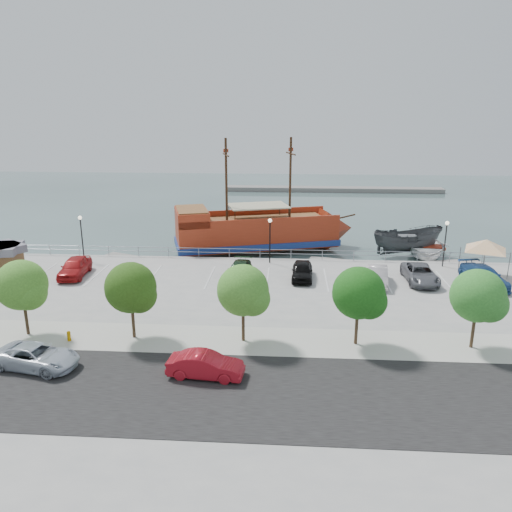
{
  "coord_description": "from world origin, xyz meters",
  "views": [
    {
      "loc": [
        1.7,
        -38.46,
        14.13
      ],
      "look_at": [
        -1.0,
        2.0,
        2.0
      ],
      "focal_mm": 35.0,
      "sensor_mm": 36.0,
      "label": 1
    }
  ],
  "objects": [
    {
      "name": "dock_west",
      "position": [
        -14.2,
        9.2,
        -0.81
      ],
      "size": [
        6.79,
        4.29,
        0.38
      ],
      "primitive_type": "cube",
      "rotation": [
        0.0,
        0.0,
        -0.4
      ],
      "color": "gray",
      "rests_on": "ground"
    },
    {
      "name": "tree_e",
      "position": [
        6.15,
        -10.07,
        3.3
      ],
      "size": [
        3.3,
        3.2,
        5.0
      ],
      "color": "#473321",
      "rests_on": "sidewalk"
    },
    {
      "name": "parked_car_h",
      "position": [
        17.85,
        1.47,
        0.78
      ],
      "size": [
        3.19,
        5.71,
        1.56
      ],
      "primitive_type": "imported",
      "rotation": [
        0.0,
        0.0,
        0.2
      ],
      "color": "navy",
      "rests_on": "land_slab"
    },
    {
      "name": "lamp_post_left",
      "position": [
        -18.0,
        6.5,
        2.94
      ],
      "size": [
        0.36,
        0.36,
        4.28
      ],
      "color": "black",
      "rests_on": "land_slab"
    },
    {
      "name": "lamp_post_right",
      "position": [
        16.0,
        6.5,
        2.94
      ],
      "size": [
        0.36,
        0.36,
        4.28
      ],
      "color": "black",
      "rests_on": "land_slab"
    },
    {
      "name": "tree_d",
      "position": [
        -0.85,
        -10.07,
        3.3
      ],
      "size": [
        3.3,
        3.2,
        5.0
      ],
      "color": "#473321",
      "rests_on": "sidewalk"
    },
    {
      "name": "parked_car_a",
      "position": [
        -16.75,
        1.54,
        0.83
      ],
      "size": [
        2.38,
        5.01,
        1.66
      ],
      "primitive_type": "imported",
      "rotation": [
        0.0,
        0.0,
        0.09
      ],
      "color": "#AB1718",
      "rests_on": "land_slab"
    },
    {
      "name": "fire_hydrant",
      "position": [
        -11.92,
        -10.8,
        0.38
      ],
      "size": [
        0.24,
        0.24,
        0.7
      ],
      "rotation": [
        0.0,
        0.0,
        0.27
      ],
      "color": "#CA8703",
      "rests_on": "sidewalk"
    },
    {
      "name": "tree_b",
      "position": [
        -14.85,
        -10.07,
        3.3
      ],
      "size": [
        3.3,
        3.2,
        5.0
      ],
      "color": "#473321",
      "rests_on": "sidewalk"
    },
    {
      "name": "tree_f",
      "position": [
        13.15,
        -10.07,
        3.3
      ],
      "size": [
        3.3,
        3.2,
        5.0
      ],
      "color": "#473321",
      "rests_on": "sidewalk"
    },
    {
      "name": "far_shore",
      "position": [
        10.0,
        55.0,
        -0.6
      ],
      "size": [
        40.0,
        3.0,
        0.8
      ],
      "primitive_type": "cube",
      "color": "slate",
      "rests_on": "ground"
    },
    {
      "name": "speedboat",
      "position": [
        16.04,
        13.01,
        -0.18
      ],
      "size": [
        6.72,
        8.66,
        1.65
      ],
      "primitive_type": "imported",
      "rotation": [
        0.0,
        0.0,
        -0.14
      ],
      "color": "white",
      "rests_on": "ground"
    },
    {
      "name": "parked_car_d",
      "position": [
        -2.43,
        2.01,
        0.67
      ],
      "size": [
        2.17,
        4.72,
        1.34
      ],
      "primitive_type": "imported",
      "rotation": [
        0.0,
        0.0,
        -0.07
      ],
      "color": "#19331C",
      "rests_on": "land_slab"
    },
    {
      "name": "shed",
      "position": [
        -23.23,
        1.46,
        1.43
      ],
      "size": [
        3.82,
        3.82,
        2.69
      ],
      "rotation": [
        0.0,
        0.0,
        0.19
      ],
      "color": "brown",
      "rests_on": "land_slab"
    },
    {
      "name": "dock_mid",
      "position": [
        7.24,
        9.2,
        -0.8
      ],
      "size": [
        7.24,
        3.63,
        0.4
      ],
      "primitive_type": "cube",
      "rotation": [
        0.0,
        0.0,
        -0.25
      ],
      "color": "gray",
      "rests_on": "ground"
    },
    {
      "name": "sidewalk",
      "position": [
        0.0,
        -10.0,
        0.01
      ],
      "size": [
        100.0,
        4.0,
        0.05
      ],
      "primitive_type": "cube",
      "color": "#B5B3A6",
      "rests_on": "land_slab"
    },
    {
      "name": "land_slab",
      "position": [
        0.0,
        -21.0,
        -0.6
      ],
      "size": [
        100.0,
        58.0,
        1.2
      ],
      "primitive_type": "cube",
      "color": "gray",
      "rests_on": "ground"
    },
    {
      "name": "pirate_ship",
      "position": [
        -0.38,
        14.39,
        1.12
      ],
      "size": [
        20.47,
        10.83,
        12.67
      ],
      "rotation": [
        0.0,
        0.0,
        0.29
      ],
      "color": "#9E2D15",
      "rests_on": "ground"
    },
    {
      "name": "street",
      "position": [
        0.0,
        -16.0,
        0.01
      ],
      "size": [
        100.0,
        8.0,
        0.04
      ],
      "primitive_type": "cube",
      "color": "black",
      "rests_on": "land_slab"
    },
    {
      "name": "parked_car_f",
      "position": [
        9.15,
        1.2,
        0.73
      ],
      "size": [
        2.07,
        4.58,
        1.46
      ],
      "primitive_type": "imported",
      "rotation": [
        0.0,
        0.0,
        -0.12
      ],
      "color": "silver",
      "rests_on": "land_slab"
    },
    {
      "name": "patrol_boat",
      "position": [
        14.18,
        12.94,
        0.45
      ],
      "size": [
        7.92,
        4.28,
        2.9
      ],
      "primitive_type": "imported",
      "rotation": [
        0.0,
        0.0,
        1.77
      ],
      "color": "#3F4245",
      "rests_on": "ground"
    },
    {
      "name": "ground",
      "position": [
        0.0,
        0.0,
        -1.0
      ],
      "size": [
        160.0,
        160.0,
        0.0
      ],
      "primitive_type": "plane",
      "color": "#324946"
    },
    {
      "name": "dock_east",
      "position": [
        17.09,
        9.2,
        -0.78
      ],
      "size": [
        8.07,
        3.89,
        0.44
      ],
      "primitive_type": "cube",
      "rotation": [
        0.0,
        0.0,
        0.22
      ],
      "color": "gray",
      "rests_on": "ground"
    },
    {
      "name": "parked_car_e",
      "position": [
        2.95,
        2.1,
        0.74
      ],
      "size": [
        1.95,
        4.42,
        1.48
      ],
      "primitive_type": "imported",
      "rotation": [
        0.0,
        0.0,
        -0.05
      ],
      "color": "black",
      "rests_on": "land_slab"
    },
    {
      "name": "parked_car_g",
      "position": [
        12.82,
        1.99,
        0.72
      ],
      "size": [
        2.46,
        5.22,
        1.44
      ],
      "primitive_type": "imported",
      "rotation": [
        0.0,
        0.0,
        0.01
      ],
      "color": "slate",
      "rests_on": "land_slab"
    },
    {
      "name": "seawall_railing",
      "position": [
        0.0,
        7.8,
        0.53
      ],
      "size": [
        50.0,
        0.06,
        1.0
      ],
      "color": "gray",
      "rests_on": "land_slab"
    },
    {
      "name": "lamp_post_mid",
      "position": [
        0.0,
        6.5,
        2.94
      ],
      "size": [
        0.36,
        0.36,
        4.28
      ],
      "color": "black",
      "rests_on": "land_slab"
    },
    {
      "name": "street_sedan",
      "position": [
        -2.65,
        -14.48,
        0.69
      ],
      "size": [
        4.28,
        1.83,
        1.37
      ],
      "primitive_type": "imported",
      "rotation": [
        0.0,
        0.0,
        1.48
      ],
      "color": "#AD1521",
      "rests_on": "street"
    },
    {
      "name": "street_van",
      "position": [
        -12.31,
        -14.12,
        0.67
      ],
      "size": [
        5.19,
        3.13,
        1.35
      ],
      "primitive_type": "imported",
      "rotation": [
        0.0,
        0.0,
        1.38
      ],
      "color": "silver",
      "rests_on": "street"
    },
    {
      "name": "tree_c",
      "position": [
        -7.85,
        -10.07,
        3.3
      ],
      "size": [
        3.3,
        3.2,
        5.0
      ],
      "color": "#473321",
      "rests_on": "sidewalk"
    },
    {
      "name": "canopy_tent",
      "position": [
        18.69,
        4.03,
        3.26
      ],
      "size": [
        5.93,
        5.93,
        3.75
      ],
      "rotation": [
        0.0,
        0.0,
        0.42
      ],
      "color": "slate",
      "rests_on": "land_slab"
    }
  ]
}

